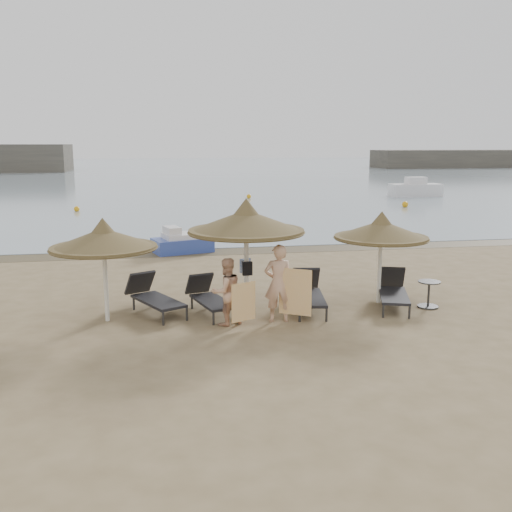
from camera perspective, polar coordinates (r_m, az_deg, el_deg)
The scene contains 21 objects.
ground at distance 13.41m, azimuth 0.82°, elevation -6.95°, with size 160.00×160.00×0.00m, color #8D7855.
sea at distance 92.64m, azimuth -8.65°, elevation 8.53°, with size 200.00×140.00×0.03m, color gray.
wet_sand_strip at distance 22.44m, azimuth -3.71°, elevation 0.47°, with size 200.00×1.60×0.01m, color brown.
palapa_left at distance 13.76m, azimuth -15.01°, elevation 1.63°, with size 2.51×2.51×2.49m.
palapa_center at distance 13.96m, azimuth -0.98°, elevation 3.42°, with size 2.90×2.90×2.87m.
palapa_right at distance 15.21m, azimuth 12.42°, elevation 2.53°, with size 2.47×2.47×2.45m.
lounger_far_left at distance 14.57m, azimuth -10.29°, elevation -3.92°, with size 1.57×2.18×0.94m.
lounger_near_left at distance 14.41m, azimuth -4.77°, elevation -4.04°, with size 1.17×2.08×0.89m.
lounger_near_right at distance 14.73m, azimuth 5.25°, elevation -3.60°, with size 1.04×2.21×0.95m.
lounger_far_right at distance 15.31m, azimuth 13.54°, elevation -3.33°, with size 1.31×2.18×0.93m.
side_table at distance 15.42m, azimuth 16.87°, elevation -3.76°, with size 0.57×0.57×0.69m.
person_left at distance 13.24m, azimuth -2.99°, elevation -3.05°, with size 0.85×0.55×1.84m, color tan.
person_right at distance 13.45m, azimuth 2.26°, elevation -2.11°, with size 1.00×0.65×2.17m, color tan.
towel_left at distance 13.03m, azimuth -1.25°, elevation -4.62°, with size 0.60×0.28×0.91m.
towel_right at distance 13.36m, azimuth 3.95°, elevation -3.62°, with size 0.69×0.42×1.11m.
bag_patterned at distance 14.33m, azimuth -1.08°, elevation -0.96°, with size 0.29×0.19×0.35m.
bag_dark at distance 14.00m, azimuth -0.86°, elevation -1.27°, with size 0.24×0.09×0.34m.
pedal_boat at distance 22.38m, azimuth -7.45°, elevation 1.35°, with size 2.47×1.86×1.02m.
buoy_left at distance 37.09m, azimuth -17.49°, elevation 4.51°, with size 0.35×0.35×0.35m, color #F0A110.
buoy_mid at distance 43.90m, azimuth -0.72°, elevation 5.99°, with size 0.34×0.34×0.34m, color #F0A110.
buoy_right at distance 39.08m, azimuth 14.69°, elevation 5.02°, with size 0.40×0.40×0.40m, color #F0A110.
Camera 1 is at (-2.41, -12.51, 4.18)m, focal length 40.00 mm.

